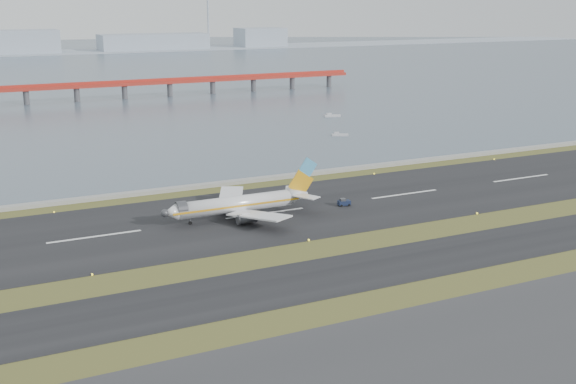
% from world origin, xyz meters
% --- Properties ---
extents(ground, '(1000.00, 1000.00, 0.00)m').
position_xyz_m(ground, '(0.00, 0.00, 0.00)').
color(ground, '#344418').
rests_on(ground, ground).
extents(apron_strip, '(1000.00, 50.00, 0.10)m').
position_xyz_m(apron_strip, '(0.00, -55.00, 0.05)').
color(apron_strip, '#303033').
rests_on(apron_strip, ground).
extents(taxiway_strip, '(1000.00, 18.00, 0.10)m').
position_xyz_m(taxiway_strip, '(0.00, -12.00, 0.05)').
color(taxiway_strip, black).
rests_on(taxiway_strip, ground).
extents(runway_strip, '(1000.00, 45.00, 0.10)m').
position_xyz_m(runway_strip, '(0.00, 30.00, 0.05)').
color(runway_strip, black).
rests_on(runway_strip, ground).
extents(seawall, '(1000.00, 2.50, 1.00)m').
position_xyz_m(seawall, '(0.00, 60.00, 0.50)').
color(seawall, gray).
rests_on(seawall, ground).
extents(bay_water, '(1400.00, 800.00, 1.30)m').
position_xyz_m(bay_water, '(0.00, 460.00, 0.00)').
color(bay_water, '#435061').
rests_on(bay_water, ground).
extents(red_pier, '(260.00, 5.00, 10.20)m').
position_xyz_m(red_pier, '(20.00, 250.00, 7.28)').
color(red_pier, '#A7271C').
rests_on(red_pier, ground).
extents(far_shoreline, '(1400.00, 80.00, 60.50)m').
position_xyz_m(far_shoreline, '(13.62, 620.00, 6.07)').
color(far_shoreline, '#99A5B4').
rests_on(far_shoreline, ground).
extents(airliner, '(38.52, 32.89, 12.80)m').
position_xyz_m(airliner, '(-6.30, 29.30, 3.46)').
color(airliner, silver).
rests_on(airliner, ground).
extents(pushback_tug, '(3.18, 2.14, 1.90)m').
position_xyz_m(pushback_tug, '(20.20, 27.49, 0.92)').
color(pushback_tug, '#141D38').
rests_on(pushback_tug, ground).
extents(workboat_near, '(6.33, 4.28, 1.48)m').
position_xyz_m(workboat_near, '(66.83, 110.53, 0.47)').
color(workboat_near, silver).
rests_on(workboat_near, ground).
extents(workboat_far, '(7.33, 4.09, 1.70)m').
position_xyz_m(workboat_far, '(86.75, 151.73, 0.54)').
color(workboat_far, silver).
rests_on(workboat_far, ground).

